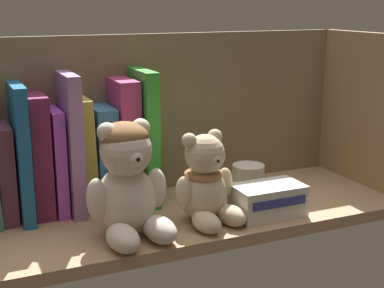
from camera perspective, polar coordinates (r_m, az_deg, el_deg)
name	(u,v)px	position (r cm, az deg, el deg)	size (l,w,h in cm)	color
shelf_board	(177,218)	(95.11, -1.53, -7.63)	(77.54, 25.86, 2.00)	#A87F5B
shelf_back_panel	(149,119)	(102.99, -4.46, 2.56)	(79.94, 1.20, 31.20)	#7F6B4C
shelf_side_panel_right	(367,115)	(111.47, 17.60, 2.83)	(1.60, 28.26, 31.20)	#A87F5B
book_3	(5,172)	(95.15, -18.72, -2.73)	(2.54, 10.37, 15.79)	#5F3147
book_4	(20,151)	(94.51, -17.31, -0.67)	(1.97, 14.25, 22.31)	#195A95
book_5	(38,155)	(95.10, -15.55, -1.07)	(3.07, 10.06, 20.32)	#6A2144
book_6	(56,160)	(95.85, -13.83, -1.63)	(1.87, 10.72, 17.76)	#A146CD
book_7	(69,142)	(95.52, -12.54, 0.20)	(2.17, 13.79, 23.59)	#936BA6
book_8	(84,153)	(96.56, -11.01, -0.91)	(2.14, 9.16, 19.23)	gold
book_9	(103,156)	(97.50, -9.18, -1.21)	(3.48, 9.70, 17.49)	teal
book_10	(123,141)	(97.91, -7.07, 0.31)	(3.47, 11.17, 22.03)	#B23571
book_11	(141,135)	(98.67, -5.30, 0.93)	(2.27, 14.21, 23.56)	green
teddy_bear_larger	(128,183)	(83.31, -6.62, -4.02)	(13.21, 13.60, 17.88)	beige
teddy_bear_smaller	(206,184)	(88.93, 1.44, -4.14)	(11.13, 11.60, 14.99)	beige
pillar_candle	(248,180)	(102.59, 5.79, -3.71)	(5.92, 5.92, 5.80)	silver
small_product_box	(268,200)	(93.79, 7.81, -5.72)	(11.66, 7.23, 5.24)	silver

